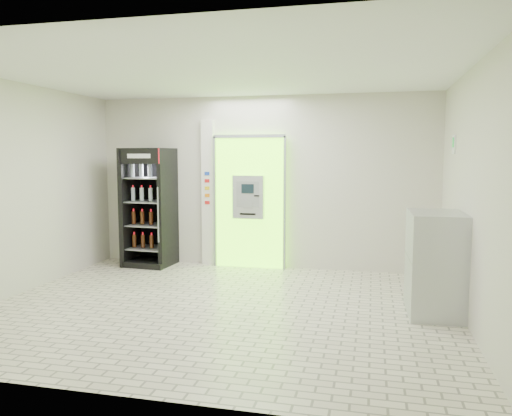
% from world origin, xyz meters
% --- Properties ---
extents(ground, '(6.00, 6.00, 0.00)m').
position_xyz_m(ground, '(0.00, 0.00, 0.00)').
color(ground, beige).
rests_on(ground, ground).
extents(room_shell, '(6.00, 6.00, 6.00)m').
position_xyz_m(room_shell, '(0.00, 0.00, 1.84)').
color(room_shell, beige).
rests_on(room_shell, ground).
extents(atm_assembly, '(1.30, 0.24, 2.33)m').
position_xyz_m(atm_assembly, '(-0.20, 2.41, 1.17)').
color(atm_assembly, '#73F817').
rests_on(atm_assembly, ground).
extents(pillar, '(0.22, 0.11, 2.60)m').
position_xyz_m(pillar, '(-0.98, 2.45, 1.30)').
color(pillar, silver).
rests_on(pillar, ground).
extents(beverage_cooler, '(0.83, 0.77, 2.10)m').
position_xyz_m(beverage_cooler, '(-1.99, 2.15, 1.01)').
color(beverage_cooler, black).
rests_on(beverage_cooler, ground).
extents(steel_cabinet, '(0.67, 0.97, 1.27)m').
position_xyz_m(steel_cabinet, '(2.67, 0.38, 0.64)').
color(steel_cabinet, '#ADAFB4').
rests_on(steel_cabinet, ground).
extents(exit_sign, '(0.02, 0.22, 0.26)m').
position_xyz_m(exit_sign, '(2.99, 1.40, 2.12)').
color(exit_sign, white).
rests_on(exit_sign, room_shell).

